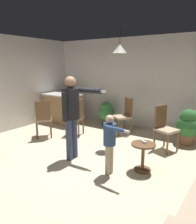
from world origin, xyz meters
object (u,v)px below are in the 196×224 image
dining_chair_centre_back (164,126)px  dining_chair_spare (77,116)px  person_child (110,138)px  potted_plant_by_wall (188,125)px  kitchen_counter (62,108)px  dining_chair_near_wall (125,114)px  dining_chair_by_counter (43,117)px  side_table_by_couch (143,154)px  person_adult (72,109)px  potted_plant_corner (106,112)px  spare_remote_on_table (144,142)px

dining_chair_centre_back → dining_chair_spare: (-2.25, -0.33, 0.00)m
person_child → potted_plant_by_wall: 2.45m
kitchen_counter → dining_chair_near_wall: (2.22, 0.13, 0.07)m
dining_chair_by_counter → side_table_by_couch: bearing=-53.3°
person_adult → potted_plant_by_wall: size_ratio=1.95×
dining_chair_near_wall → dining_chair_centre_back: same height
kitchen_counter → side_table_by_couch: kitchen_counter is taller
potted_plant_corner → person_child: bearing=-57.1°
person_adult → dining_chair_by_counter: bearing=-114.2°
dining_chair_centre_back → potted_plant_corner: dining_chair_centre_back is taller
kitchen_counter → side_table_by_couch: size_ratio=2.42×
dining_chair_spare → kitchen_counter: bearing=40.1°
spare_remote_on_table → side_table_by_couch: bearing=-70.5°
person_adult → potted_plant_corner: size_ratio=2.23×
person_child → dining_chair_centre_back: size_ratio=1.08×
person_adult → potted_plant_by_wall: person_adult is taller
dining_chair_near_wall → potted_plant_by_wall: dining_chair_near_wall is taller
dining_chair_by_counter → potted_plant_by_wall: dining_chair_by_counter is taller
kitchen_counter → dining_chair_by_counter: bearing=-65.6°
potted_plant_by_wall → potted_plant_corner: bearing=172.4°
person_child → spare_remote_on_table: person_child is taller
person_adult → dining_chair_centre_back: 2.13m
dining_chair_near_wall → spare_remote_on_table: (1.27, -1.74, -0.01)m
dining_chair_centre_back → person_adult: bearing=-21.1°
kitchen_counter → side_table_by_couch: (3.51, -1.65, -0.15)m
person_child → potted_plant_corner: bearing=-142.8°
dining_chair_by_counter → dining_chair_spare: size_ratio=1.00×
kitchen_counter → side_table_by_couch: 3.88m
side_table_by_couch → dining_chair_near_wall: (-1.29, 1.78, 0.22)m
person_adult → potted_plant_corner: (-0.75, 2.52, -0.63)m
side_table_by_couch → dining_chair_spare: size_ratio=0.52×
dining_chair_centre_back → potted_plant_corner: size_ratio=1.32×
side_table_by_couch → dining_chair_near_wall: 2.21m
person_adult → person_child: 1.04m
dining_chair_centre_back → dining_chair_by_counter: bearing=-50.5°
dining_chair_centre_back → dining_chair_spare: 2.27m
potted_plant_corner → potted_plant_by_wall: (2.52, -0.34, 0.06)m
side_table_by_couch → potted_plant_by_wall: 1.91m
person_adult → dining_chair_near_wall: bearing=174.2°
dining_chair_spare → spare_remote_on_table: dining_chair_spare is taller
side_table_by_couch → dining_chair_centre_back: bearing=90.4°
kitchen_counter → dining_chair_by_counter: dining_chair_by_counter is taller
person_adult → kitchen_counter: bearing=-135.9°
kitchen_counter → person_adult: size_ratio=0.75×
person_adult → potted_plant_by_wall: (1.77, 2.18, -0.57)m
kitchen_counter → dining_chair_by_counter: 1.53m
potted_plant_by_wall → person_adult: bearing=-129.0°
dining_chair_by_counter → dining_chair_near_wall: same height
dining_chair_by_counter → dining_chair_centre_back: bearing=-29.6°
dining_chair_near_wall → potted_plant_corner: size_ratio=1.32×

